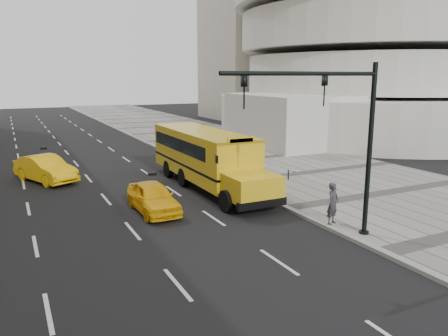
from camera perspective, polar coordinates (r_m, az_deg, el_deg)
name	(u,v)px	position (r m, az deg, el deg)	size (l,w,h in m)	color
ground	(126,197)	(22.45, -12.68, -3.68)	(140.00, 140.00, 0.00)	black
sidewalk_museum	(318,172)	(27.69, 12.16, -0.55)	(12.00, 140.00, 0.15)	gray
curb_museum	(232,183)	(24.47, 1.07, -1.92)	(0.30, 140.00, 0.15)	gray
guggenheim	(343,5)	(52.97, 15.29, 19.82)	(33.20, 42.20, 35.00)	silver
school_bus	(204,154)	(23.84, -2.56, 1.86)	(2.96, 11.56, 3.19)	gold
taxi_near	(153,197)	(19.60, -9.26, -3.79)	(1.58, 3.93, 1.34)	#FFBA0A
taxi_far	(45,169)	(26.88, -22.31, -0.09)	(1.58, 4.55, 1.50)	#FFBA0A
pedestrian	(333,203)	(17.83, 14.03, -4.52)	(0.61, 0.40, 1.68)	#342F37
traffic_signal	(340,131)	(15.49, 14.96, 4.73)	(6.18, 0.36, 6.40)	black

